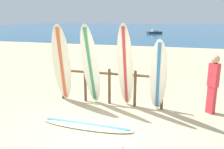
{
  "coord_description": "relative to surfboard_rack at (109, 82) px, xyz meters",
  "views": [
    {
      "loc": [
        1.67,
        -4.59,
        2.74
      ],
      "look_at": [
        -0.44,
        2.54,
        0.91
      ],
      "focal_mm": 37.2,
      "sensor_mm": 36.0,
      "label": 1
    }
  ],
  "objects": [
    {
      "name": "surfboard_rack",
      "position": [
        0.0,
        0.0,
        0.0
      ],
      "size": [
        3.45,
        0.09,
        1.16
      ],
      "color": "brown",
      "rests_on": "ground"
    },
    {
      "name": "beachgoer_standing",
      "position": [
        3.07,
        0.1,
        0.23
      ],
      "size": [
        0.32,
        0.32,
        1.72
      ],
      "color": "#D8333F",
      "rests_on": "ground"
    },
    {
      "name": "surfboard_lying_on_sand",
      "position": [
        -0.09,
        -1.73,
        -0.68
      ],
      "size": [
        2.51,
        0.56,
        0.08
      ],
      "color": "white",
      "rests_on": "ground"
    },
    {
      "name": "surfboard_leaning_center_left",
      "position": [
        0.57,
        -0.25,
        0.59
      ],
      "size": [
        0.49,
        0.82,
        2.61
      ],
      "color": "white",
      "rests_on": "ground"
    },
    {
      "name": "ocean_water",
      "position": [
        0.44,
        55.76,
        -0.71
      ],
      "size": [
        120.0,
        80.0,
        0.01
      ],
      "primitive_type": "cube",
      "color": "#1E5984",
      "rests_on": "ground"
    },
    {
      "name": "small_boat_offshore",
      "position": [
        -2.37,
        34.12,
        -0.46
      ],
      "size": [
        2.66,
        2.19,
        0.71
      ],
      "color": "#333842",
      "rests_on": "ocean_water"
    },
    {
      "name": "surfboard_leaning_center",
      "position": [
        1.56,
        -0.39,
        0.4
      ],
      "size": [
        0.57,
        0.93,
        2.22
      ],
      "color": "white",
      "rests_on": "ground"
    },
    {
      "name": "ground_plane",
      "position": [
        0.44,
        -2.24,
        -0.72
      ],
      "size": [
        120.0,
        120.0,
        0.0
      ],
      "primitive_type": "plane",
      "color": "#D3BC8C"
    },
    {
      "name": "surfboard_leaning_left",
      "position": [
        -0.52,
        -0.28,
        0.58
      ],
      "size": [
        0.62,
        0.79,
        2.58
      ],
      "color": "white",
      "rests_on": "ground"
    },
    {
      "name": "surfboard_leaning_far_left",
      "position": [
        -1.52,
        -0.27,
        0.57
      ],
      "size": [
        0.7,
        0.74,
        2.57
      ],
      "color": "white",
      "rests_on": "ground"
    }
  ]
}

